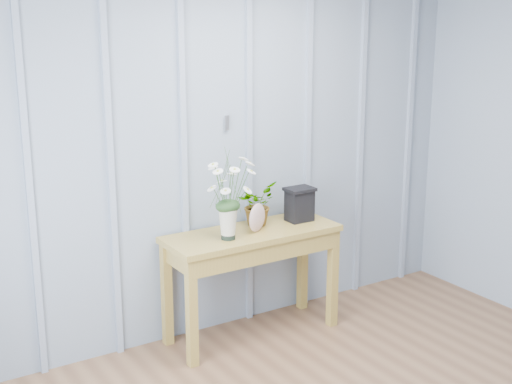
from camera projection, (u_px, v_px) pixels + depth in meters
room_shell at (346, 52)px, 3.49m from camera, size 4.00×4.50×2.50m
sideboard at (252, 247)px, 4.79m from camera, size 1.20×0.45×0.75m
daisy_vase at (228, 185)px, 4.50m from camera, size 0.40×0.31×0.57m
spider_plant at (257, 204)px, 4.86m from camera, size 0.35×0.34×0.29m
felt_disc_vessel at (257, 218)px, 4.72m from camera, size 0.20×0.14×0.19m
carved_box at (299, 204)px, 4.95m from camera, size 0.20×0.15×0.24m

